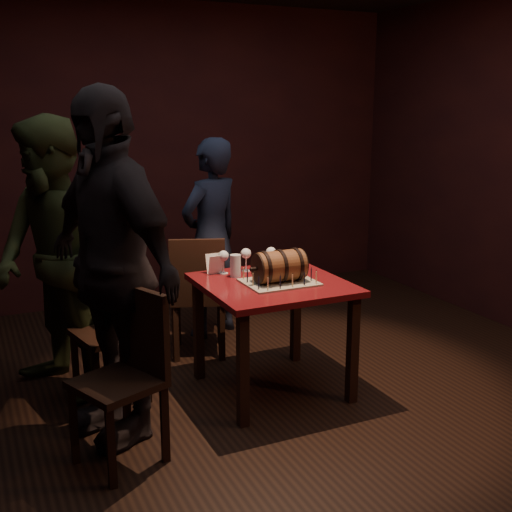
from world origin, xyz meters
name	(u,v)px	position (x,y,z in m)	size (l,w,h in m)	color
room_shell	(266,184)	(0.00, 0.00, 1.40)	(5.04, 5.04, 2.80)	black
pub_table	(273,298)	(0.10, 0.11, 0.64)	(0.90, 0.90, 0.75)	#520D12
cake_board	(279,282)	(0.13, 0.06, 0.76)	(0.45, 0.35, 0.01)	gray
barrel_cake	(279,266)	(0.13, 0.06, 0.86)	(0.37, 0.22, 0.22)	brown
birthday_candles	(279,275)	(0.13, 0.06, 0.80)	(0.40, 0.30, 0.09)	#E6C989
wine_glass_left	(223,257)	(-0.11, 0.43, 0.87)	(0.07, 0.07, 0.16)	silver
wine_glass_mid	(246,255)	(0.06, 0.43, 0.87)	(0.07, 0.07, 0.16)	silver
wine_glass_right	(271,253)	(0.23, 0.39, 0.87)	(0.07, 0.07, 0.16)	silver
pint_of_ale	(236,266)	(-0.07, 0.33, 0.82)	(0.07, 0.07, 0.15)	silver
menu_card	(215,264)	(-0.17, 0.46, 0.81)	(0.10, 0.05, 0.13)	white
chair_back	(198,290)	(-0.14, 0.86, 0.52)	(0.51, 0.51, 0.93)	black
chair_left_rear	(120,321)	(-0.83, 0.43, 0.52)	(0.47, 0.47, 0.93)	black
chair_left_front	(129,366)	(-0.96, -0.32, 0.52)	(0.52, 0.52, 0.93)	black
person_back	(211,238)	(0.13, 1.30, 0.81)	(0.59, 0.39, 1.62)	black
person_left_rear	(55,260)	(-1.18, 0.63, 0.91)	(0.88, 0.69, 1.82)	#353F1F
person_left_front	(110,267)	(-0.96, -0.01, 0.99)	(1.16, 0.48, 1.98)	black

